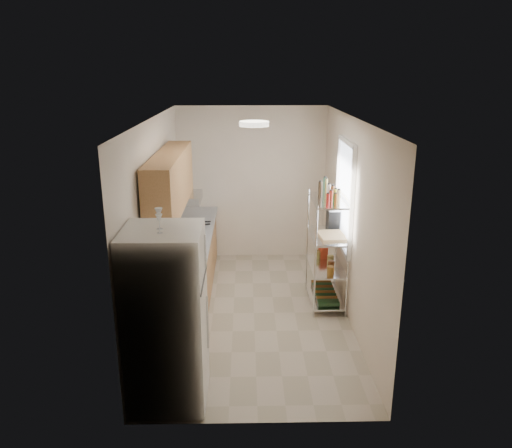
% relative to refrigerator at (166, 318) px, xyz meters
% --- Properties ---
extents(room, '(2.52, 4.42, 2.62)m').
position_rel_refrigerator_xyz_m(room, '(0.87, 1.79, 0.41)').
color(room, '#B4A692').
rests_on(room, ground).
extents(counter_run, '(0.63, 3.51, 0.90)m').
position_rel_refrigerator_xyz_m(counter_run, '(-0.05, 2.23, -0.44)').
color(counter_run, tan).
rests_on(counter_run, ground).
extents(upper_cabinets, '(0.33, 2.20, 0.72)m').
position_rel_refrigerator_xyz_m(upper_cabinets, '(-0.18, 1.89, 0.92)').
color(upper_cabinets, tan).
rests_on(upper_cabinets, room).
extents(range_hood, '(0.50, 0.60, 0.12)m').
position_rel_refrigerator_xyz_m(range_hood, '(-0.13, 2.69, 0.50)').
color(range_hood, '#B7BABC').
rests_on(range_hood, room).
extents(window, '(0.06, 1.00, 1.46)m').
position_rel_refrigerator_xyz_m(window, '(2.10, 2.14, 0.66)').
color(window, white).
rests_on(window, room).
extents(bakers_rack, '(0.45, 0.90, 1.73)m').
position_rel_refrigerator_xyz_m(bakers_rack, '(1.88, 2.08, 0.22)').
color(bakers_rack, silver).
rests_on(bakers_rack, ground).
extents(ceiling_dome, '(0.34, 0.34, 0.05)m').
position_rel_refrigerator_xyz_m(ceiling_dome, '(0.87, 1.49, 1.68)').
color(ceiling_dome, white).
rests_on(ceiling_dome, room).
extents(refrigerator, '(0.73, 0.73, 1.78)m').
position_rel_refrigerator_xyz_m(refrigerator, '(0.00, 0.00, 0.00)').
color(refrigerator, white).
rests_on(refrigerator, ground).
extents(wine_glass_a, '(0.07, 0.07, 0.20)m').
position_rel_refrigerator_xyz_m(wine_glass_a, '(-0.01, 0.01, 0.99)').
color(wine_glass_a, silver).
rests_on(wine_glass_a, refrigerator).
extents(wine_glass_b, '(0.06, 0.06, 0.18)m').
position_rel_refrigerator_xyz_m(wine_glass_b, '(0.01, -0.11, 0.98)').
color(wine_glass_b, silver).
rests_on(wine_glass_b, refrigerator).
extents(rice_cooker, '(0.26, 0.26, 0.21)m').
position_rel_refrigerator_xyz_m(rice_cooker, '(-0.13, 2.10, 0.11)').
color(rice_cooker, white).
rests_on(rice_cooker, counter_run).
extents(frying_pan_large, '(0.31, 0.31, 0.04)m').
position_rel_refrigerator_xyz_m(frying_pan_large, '(-0.04, 2.81, 0.03)').
color(frying_pan_large, black).
rests_on(frying_pan_large, counter_run).
extents(frying_pan_small, '(0.26, 0.26, 0.05)m').
position_rel_refrigerator_xyz_m(frying_pan_small, '(-0.06, 3.00, 0.03)').
color(frying_pan_small, black).
rests_on(frying_pan_small, counter_run).
extents(cutting_board, '(0.38, 0.47, 0.03)m').
position_rel_refrigerator_xyz_m(cutting_board, '(1.93, 2.02, 0.14)').
color(cutting_board, tan).
rests_on(cutting_board, bakers_rack).
extents(espresso_machine, '(0.16, 0.24, 0.28)m').
position_rel_refrigerator_xyz_m(espresso_machine, '(2.00, 2.42, 0.26)').
color(espresso_machine, black).
rests_on(espresso_machine, bakers_rack).
extents(storage_bag, '(0.12, 0.16, 0.17)m').
position_rel_refrigerator_xyz_m(storage_bag, '(1.88, 2.41, -0.25)').
color(storage_bag, '#992B12').
rests_on(storage_bag, bakers_rack).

